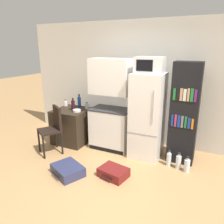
% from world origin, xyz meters
% --- Properties ---
extents(ground_plane, '(24.00, 24.00, 0.00)m').
position_xyz_m(ground_plane, '(0.00, 0.00, 0.00)').
color(ground_plane, tan).
extents(wall_back, '(6.40, 0.10, 2.64)m').
position_xyz_m(wall_back, '(0.20, 2.00, 1.32)').
color(wall_back, beige).
rests_on(wall_back, ground_plane).
extents(side_table, '(0.73, 0.73, 0.76)m').
position_xyz_m(side_table, '(-1.53, 1.23, 0.38)').
color(side_table, '#2D2319').
rests_on(side_table, ground_plane).
extents(kitchen_hutch, '(0.83, 0.52, 1.88)m').
position_xyz_m(kitchen_hutch, '(-0.62, 1.34, 0.88)').
color(kitchen_hutch, white).
rests_on(kitchen_hutch, ground_plane).
extents(refrigerator, '(0.59, 0.60, 1.63)m').
position_xyz_m(refrigerator, '(0.17, 1.31, 0.82)').
color(refrigerator, white).
rests_on(refrigerator, ground_plane).
extents(microwave, '(0.51, 0.35, 0.29)m').
position_xyz_m(microwave, '(0.17, 1.31, 1.78)').
color(microwave, silver).
rests_on(microwave, refrigerator).
extents(bookshelf, '(0.48, 0.38, 1.85)m').
position_xyz_m(bookshelf, '(0.83, 1.42, 0.93)').
color(bookshelf, black).
rests_on(bookshelf, ground_plane).
extents(bottle_milk_white, '(0.09, 0.09, 0.15)m').
position_xyz_m(bottle_milk_white, '(-1.84, 1.43, 0.82)').
color(bottle_milk_white, white).
rests_on(bottle_milk_white, side_table).
extents(bottle_wine_dark, '(0.08, 0.08, 0.27)m').
position_xyz_m(bottle_wine_dark, '(-1.47, 1.21, 0.87)').
color(bottle_wine_dark, black).
rests_on(bottle_wine_dark, side_table).
extents(bottle_blue_soda, '(0.08, 0.08, 0.29)m').
position_xyz_m(bottle_blue_soda, '(-1.51, 1.51, 0.88)').
color(bottle_blue_soda, '#1E47A3').
rests_on(bottle_blue_soda, side_table).
extents(bottle_clear_short, '(0.09, 0.09, 0.14)m').
position_xyz_m(bottle_clear_short, '(-1.26, 1.44, 0.82)').
color(bottle_clear_short, silver).
rests_on(bottle_clear_short, side_table).
extents(bowl, '(0.17, 0.17, 0.05)m').
position_xyz_m(bowl, '(-1.33, 1.15, 0.78)').
color(bowl, silver).
rests_on(bowl, side_table).
extents(chair, '(0.55, 0.55, 0.96)m').
position_xyz_m(chair, '(-1.56, 0.64, 0.57)').
color(chair, black).
rests_on(chair, ground_plane).
extents(suitcase_large_flat, '(0.51, 0.43, 0.15)m').
position_xyz_m(suitcase_large_flat, '(-0.08, 0.34, 0.08)').
color(suitcase_large_flat, maroon).
rests_on(suitcase_large_flat, ground_plane).
extents(suitcase_small_flat, '(0.64, 0.59, 0.16)m').
position_xyz_m(suitcase_small_flat, '(-0.81, 0.06, 0.08)').
color(suitcase_small_flat, navy).
rests_on(suitcase_small_flat, ground_plane).
extents(water_bottle_front, '(0.10, 0.10, 0.29)m').
position_xyz_m(water_bottle_front, '(1.00, 1.02, 0.12)').
color(water_bottle_front, silver).
rests_on(water_bottle_front, ground_plane).
extents(water_bottle_middle, '(0.08, 0.08, 0.31)m').
position_xyz_m(water_bottle_middle, '(0.67, 1.10, 0.13)').
color(water_bottle_middle, silver).
rests_on(water_bottle_middle, ground_plane).
extents(water_bottle_back, '(0.09, 0.09, 0.31)m').
position_xyz_m(water_bottle_back, '(0.85, 1.07, 0.13)').
color(water_bottle_back, silver).
rests_on(water_bottle_back, ground_plane).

